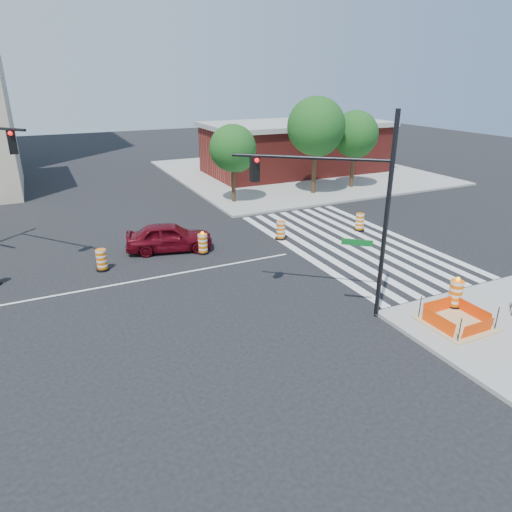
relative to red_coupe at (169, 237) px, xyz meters
name	(u,v)px	position (x,y,z in m)	size (l,w,h in m)	color
ground	(149,279)	(-1.84, -3.09, -0.74)	(120.00, 120.00, 0.00)	black
sidewalk_ne	(295,172)	(16.16, 14.91, -0.67)	(22.00, 22.00, 0.15)	gray
crosswalk_east	(349,243)	(9.11, -3.09, -0.74)	(6.75, 13.50, 0.01)	silver
lane_centerline	(149,279)	(-1.84, -3.09, -0.74)	(14.00, 0.12, 0.01)	silver
excavation_pit	(456,322)	(7.16, -12.09, -0.52)	(2.20, 2.20, 0.90)	tan
brick_storefront	(296,148)	(16.16, 14.91, 1.57)	(16.50, 8.50, 4.60)	maroon
red_coupe	(169,237)	(0.00, 0.00, 0.00)	(1.76, 4.37, 1.49)	#580711
signal_pole_se	(343,198)	(3.88, -9.27, 3.78)	(4.41, 3.59, 7.36)	black
pit_drum	(455,295)	(8.12, -11.11, -0.07)	(0.64, 0.64, 1.26)	black
tree_north_c	(233,151)	(6.72, 7.29, 2.93)	(3.25, 3.22, 5.47)	#382314
tree_north_d	(316,130)	(13.18, 7.02, 4.07)	(4.22, 4.22, 7.17)	#382314
tree_north_e	(355,137)	(17.03, 7.42, 3.32)	(3.56, 3.56, 6.06)	#382314
median_drum_2	(102,261)	(-3.55, -1.18, -0.27)	(0.60, 0.60, 1.02)	black
median_drum_3	(203,244)	(1.41, -1.14, -0.26)	(0.60, 0.60, 1.18)	black
median_drum_4	(281,231)	(6.03, -0.94, -0.27)	(0.60, 0.60, 1.02)	black
median_drum_5	(360,223)	(10.93, -1.59, -0.27)	(0.60, 0.60, 1.02)	black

